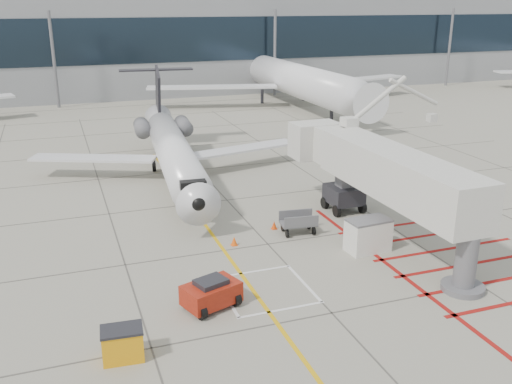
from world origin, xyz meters
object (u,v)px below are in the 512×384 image
object	(u,v)px
jet_bridge	(396,183)
spill_bin	(123,344)
regional_jet	(176,140)
pushback_tug	(211,292)

from	to	relation	value
jet_bridge	spill_bin	distance (m)	17.28
regional_jet	jet_bridge	world-z (taller)	regional_jet
regional_jet	pushback_tug	size ratio (longest dim) A/B	11.33
spill_bin	pushback_tug	bearing A→B (deg)	36.79
spill_bin	jet_bridge	bearing A→B (deg)	26.03
jet_bridge	pushback_tug	size ratio (longest dim) A/B	7.18
jet_bridge	regional_jet	bearing A→B (deg)	122.82
regional_jet	spill_bin	world-z (taller)	regional_jet
regional_jet	jet_bridge	distance (m)	16.77
regional_jet	pushback_tug	distance (m)	17.85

